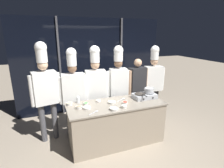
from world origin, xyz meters
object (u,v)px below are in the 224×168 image
at_px(portable_stove, 144,96).
at_px(chef_pastry, 118,81).
at_px(stock_pot, 149,90).
at_px(chef_sous, 73,88).
at_px(prep_bowl_bean_sprouts, 87,108).
at_px(serving_spoon_slotted, 95,112).
at_px(prep_bowl_scallions, 86,104).
at_px(squeeze_bottle_clear, 78,99).
at_px(serving_spoon_solid, 123,99).
at_px(prep_bowl_garlic, 124,106).
at_px(prep_bowl_shrimp, 98,101).
at_px(prep_bowl_ginger, 69,104).
at_px(chef_line, 96,84).
at_px(chef_apprentice, 153,78).
at_px(chef_head, 45,87).
at_px(prep_bowl_chili_flakes, 125,103).
at_px(prep_bowl_noodles, 112,102).
at_px(prep_bowl_onion, 114,109).
at_px(prep_bowl_mushrooms, 79,107).
at_px(person_guest, 137,85).
at_px(frying_pan, 140,93).

bearing_deg(portable_stove, chef_pastry, 126.36).
xyz_separation_m(stock_pot, chef_sous, (-1.58, 0.54, 0.06)).
xyz_separation_m(prep_bowl_bean_sprouts, serving_spoon_slotted, (0.11, -0.20, -0.02)).
relative_size(prep_bowl_scallions, prep_bowl_bean_sprouts, 0.66).
relative_size(squeeze_bottle_clear, serving_spoon_solid, 0.64).
distance_m(stock_pot, prep_bowl_garlic, 0.84).
relative_size(prep_bowl_shrimp, prep_bowl_ginger, 0.93).
xyz_separation_m(chef_line, chef_apprentice, (1.60, 0.08, -0.03)).
distance_m(portable_stove, chef_line, 1.13).
relative_size(prep_bowl_scallions, chef_apprentice, 0.05).
bearing_deg(prep_bowl_scallions, chef_head, 148.79).
relative_size(prep_bowl_chili_flakes, prep_bowl_noodles, 0.66).
distance_m(prep_bowl_onion, prep_bowl_scallions, 0.62).
bearing_deg(prep_bowl_shrimp, chef_line, 81.39).
bearing_deg(prep_bowl_ginger, prep_bowl_bean_sprouts, -45.44).
height_order(serving_spoon_slotted, chef_line, chef_line).
height_order(prep_bowl_mushrooms, chef_sous, chef_sous).
bearing_deg(chef_line, squeeze_bottle_clear, 39.99).
distance_m(prep_bowl_noodles, chef_line, 0.66).
relative_size(prep_bowl_shrimp, chef_head, 0.05).
bearing_deg(person_guest, squeeze_bottle_clear, 2.46).
xyz_separation_m(stock_pot, prep_bowl_bean_sprouts, (-1.44, -0.12, -0.14)).
relative_size(portable_stove, prep_bowl_noodles, 2.98).
bearing_deg(prep_bowl_bean_sprouts, prep_bowl_mushrooms, 155.86).
distance_m(portable_stove, person_guest, 0.56).
distance_m(prep_bowl_mushrooms, prep_bowl_scallions, 0.21).
xyz_separation_m(prep_bowl_noodles, serving_spoon_solid, (0.30, 0.12, -0.01)).
bearing_deg(prep_bowl_noodles, squeeze_bottle_clear, 157.95).
distance_m(squeeze_bottle_clear, chef_head, 0.72).
xyz_separation_m(frying_pan, chef_sous, (-1.35, 0.55, 0.10)).
height_order(prep_bowl_chili_flakes, prep_bowl_garlic, same).
bearing_deg(person_guest, prep_bowl_ginger, 3.29).
xyz_separation_m(stock_pot, squeeze_bottle_clear, (-1.54, 0.24, -0.09)).
xyz_separation_m(prep_bowl_bean_sprouts, person_guest, (1.43, 0.66, 0.11)).
bearing_deg(chef_sous, prep_bowl_onion, 127.99).
relative_size(prep_bowl_onion, prep_bowl_chili_flakes, 1.49).
bearing_deg(prep_bowl_onion, chef_sous, 124.16).
distance_m(prep_bowl_noodles, chef_pastry, 0.74).
xyz_separation_m(serving_spoon_slotted, chef_sous, (-0.25, 0.86, 0.22)).
height_order(portable_stove, serving_spoon_slotted, portable_stove).
bearing_deg(prep_bowl_shrimp, squeeze_bottle_clear, 168.08).
bearing_deg(prep_bowl_shrimp, frying_pan, -9.79).
relative_size(prep_bowl_mushrooms, chef_sous, 0.06).
relative_size(prep_bowl_chili_flakes, prep_bowl_scallions, 1.07).
distance_m(squeeze_bottle_clear, prep_bowl_mushrooms, 0.30).
bearing_deg(frying_pan, person_guest, 67.71).
bearing_deg(prep_bowl_onion, frying_pan, 24.76).
relative_size(frying_pan, prep_bowl_ginger, 3.33).
xyz_separation_m(frying_pan, prep_bowl_noodles, (-0.67, -0.02, -0.11)).
xyz_separation_m(prep_bowl_noodles, serving_spoon_slotted, (-0.44, -0.30, -0.02)).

